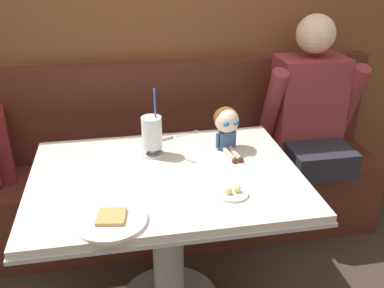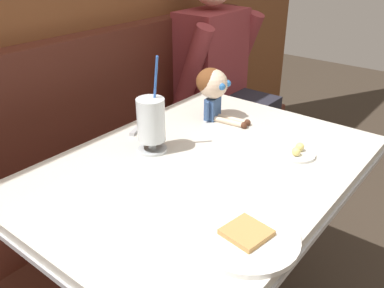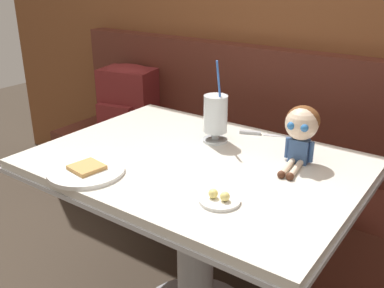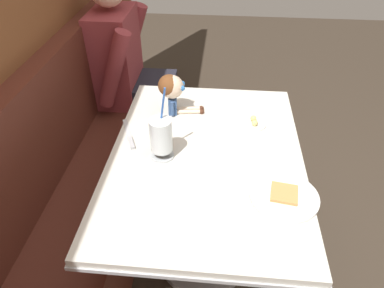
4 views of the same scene
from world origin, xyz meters
name	(u,v)px [view 2 (image 2 of 4)]	position (x,y,z in m)	size (l,w,h in m)	color
booth_bench	(88,201)	(0.00, 0.81, 0.33)	(2.60, 0.48, 1.00)	#512319
diner_table	(202,215)	(0.00, 0.18, 0.54)	(1.11, 0.81, 0.74)	silver
toast_plate	(246,237)	(-0.23, -0.12, 0.75)	(0.25, 0.25, 0.03)	white
milkshake_glass	(151,122)	(-0.04, 0.36, 0.84)	(0.10, 0.10, 0.32)	silver
butter_saucer	(297,153)	(0.23, -0.02, 0.75)	(0.12, 0.12, 0.04)	white
butter_knife	(140,127)	(0.07, 0.52, 0.74)	(0.22, 0.11, 0.01)	silver
seated_doll	(213,87)	(0.30, 0.36, 0.87)	(0.12, 0.22, 0.20)	#385689
diner_patron	(217,66)	(0.89, 0.76, 0.74)	(0.55, 0.48, 0.81)	maroon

